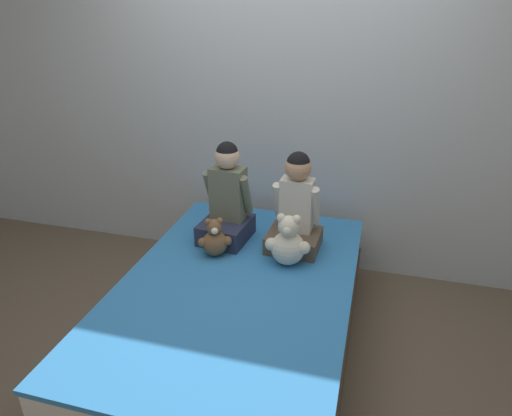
{
  "coord_description": "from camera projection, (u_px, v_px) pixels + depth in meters",
  "views": [
    {
      "loc": [
        0.7,
        -2.09,
        1.97
      ],
      "look_at": [
        0.0,
        0.43,
        0.76
      ],
      "focal_mm": 32.0,
      "sensor_mm": 36.0,
      "label": 1
    }
  ],
  "objects": [
    {
      "name": "ground_plane",
      "position": [
        237.0,
        347.0,
        2.82
      ],
      "size": [
        14.0,
        14.0,
        0.0
      ],
      "primitive_type": "plane",
      "color": "brown"
    },
    {
      "name": "wall_behind_bed",
      "position": [
        282.0,
        107.0,
        3.31
      ],
      "size": [
        8.0,
        0.06,
        2.5
      ],
      "color": "silver",
      "rests_on": "ground_plane"
    },
    {
      "name": "bed",
      "position": [
        237.0,
        316.0,
        2.73
      ],
      "size": [
        1.33,
        2.03,
        0.48
      ],
      "color": "#473828",
      "rests_on": "ground_plane"
    },
    {
      "name": "child_on_left",
      "position": [
        227.0,
        201.0,
        3.01
      ],
      "size": [
        0.33,
        0.37,
        0.67
      ],
      "rotation": [
        0.0,
        0.0,
        -0.1
      ],
      "color": "#282D47",
      "rests_on": "bed"
    },
    {
      "name": "child_on_right",
      "position": [
        296.0,
        209.0,
        2.9
      ],
      "size": [
        0.34,
        0.32,
        0.64
      ],
      "rotation": [
        0.0,
        0.0,
        -0.04
      ],
      "color": "brown",
      "rests_on": "bed"
    },
    {
      "name": "teddy_bear_held_by_left_child",
      "position": [
        215.0,
        240.0,
        2.87
      ],
      "size": [
        0.2,
        0.16,
        0.26
      ],
      "rotation": [
        0.0,
        0.0,
        0.4
      ],
      "color": "brown",
      "rests_on": "bed"
    },
    {
      "name": "teddy_bear_held_by_right_child",
      "position": [
        288.0,
        243.0,
        2.76
      ],
      "size": [
        0.28,
        0.21,
        0.33
      ],
      "rotation": [
        0.0,
        0.0,
        0.05
      ],
      "color": "silver",
      "rests_on": "bed"
    }
  ]
}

